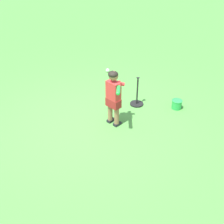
# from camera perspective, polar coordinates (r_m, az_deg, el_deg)

# --- Properties ---
(ground_plane) EXTENTS (40.00, 40.00, 0.00)m
(ground_plane) POSITION_cam_1_polar(r_m,az_deg,el_deg) (5.32, -4.93, -2.79)
(ground_plane) COLOR #519942
(child_batter) EXTENTS (0.35, 0.64, 1.08)m
(child_batter) POSITION_cam_1_polar(r_m,az_deg,el_deg) (5.01, 0.39, 3.72)
(child_batter) COLOR #232328
(child_batter) RESTS_ON ground
(play_ball_far_left) EXTENTS (0.10, 0.10, 0.10)m
(play_ball_far_left) POSITION_cam_1_polar(r_m,az_deg,el_deg) (7.37, -0.88, 8.37)
(play_ball_far_left) COLOR white
(play_ball_far_left) RESTS_ON ground
(batting_tee) EXTENTS (0.28, 0.28, 0.62)m
(batting_tee) POSITION_cam_1_polar(r_m,az_deg,el_deg) (5.92, 5.01, 2.39)
(batting_tee) COLOR black
(batting_tee) RESTS_ON ground
(toy_bucket) EXTENTS (0.22, 0.22, 0.19)m
(toy_bucket) POSITION_cam_1_polar(r_m,az_deg,el_deg) (5.92, 12.90, 1.56)
(toy_bucket) COLOR green
(toy_bucket) RESTS_ON ground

